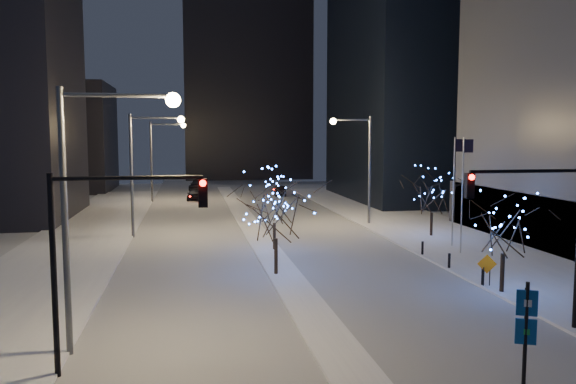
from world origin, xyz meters
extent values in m
plane|color=silver|center=(0.00, 0.00, 0.00)|extent=(160.00, 160.00, 0.00)
cube|color=#ABB0BA|center=(0.00, 35.00, 0.01)|extent=(20.00, 130.00, 0.02)
cube|color=white|center=(0.00, 30.00, 0.07)|extent=(2.00, 80.00, 0.15)
cube|color=white|center=(15.00, 20.00, 0.07)|extent=(10.00, 90.00, 0.15)
cube|color=white|center=(-14.00, 20.00, 0.07)|extent=(8.00, 90.00, 0.15)
cube|color=black|center=(-26.00, 70.00, 8.00)|extent=(18.00, 16.00, 16.00)
cube|color=black|center=(6.00, 92.00, 21.00)|extent=(24.00, 14.00, 42.00)
cylinder|color=#595E66|center=(-10.00, 2.00, 5.00)|extent=(0.24, 0.24, 10.00)
cylinder|color=#595E66|center=(-8.00, 2.00, 9.70)|extent=(4.00, 0.16, 0.16)
sphere|color=#FFC87F|center=(-6.00, 2.00, 9.55)|extent=(0.56, 0.56, 0.56)
cylinder|color=#595E66|center=(-10.00, 27.00, 5.00)|extent=(0.24, 0.24, 10.00)
cylinder|color=#595E66|center=(-8.00, 27.00, 9.70)|extent=(4.00, 0.16, 0.16)
sphere|color=#FFC87F|center=(-6.00, 27.00, 9.55)|extent=(0.56, 0.56, 0.56)
cylinder|color=#595E66|center=(-10.00, 52.00, 5.00)|extent=(0.24, 0.24, 10.00)
cylinder|color=#595E66|center=(-8.00, 52.00, 9.70)|extent=(4.00, 0.16, 0.16)
sphere|color=#FFC87F|center=(-6.00, 52.00, 9.55)|extent=(0.56, 0.56, 0.56)
cylinder|color=#595E66|center=(11.00, 30.00, 5.00)|extent=(0.24, 0.24, 10.00)
cylinder|color=#595E66|center=(9.25, 30.00, 9.70)|extent=(3.50, 0.16, 0.16)
sphere|color=#FFC87F|center=(7.50, 30.00, 9.55)|extent=(0.56, 0.56, 0.56)
cylinder|color=black|center=(-10.00, 0.00, 3.50)|extent=(0.20, 0.20, 7.00)
cylinder|color=black|center=(-7.50, 0.00, 6.80)|extent=(5.00, 0.14, 0.14)
cube|color=black|center=(-5.00, 0.00, 6.25)|extent=(0.32, 0.28, 1.00)
sphere|color=#FF0C05|center=(-5.00, -0.18, 6.60)|extent=(0.22, 0.22, 0.22)
cylinder|color=black|center=(8.00, 1.00, 6.80)|extent=(5.00, 0.14, 0.14)
cube|color=black|center=(5.50, 1.00, 6.25)|extent=(0.32, 0.28, 1.00)
sphere|color=#FF0C05|center=(5.50, 0.82, 6.60)|extent=(0.22, 0.22, 0.22)
cylinder|color=silver|center=(13.00, 16.00, 4.15)|extent=(0.10, 0.10, 8.00)
cube|color=black|center=(13.35, 16.00, 7.55)|extent=(0.70, 0.03, 0.90)
cylinder|color=silver|center=(13.60, 18.50, 4.15)|extent=(0.10, 0.10, 8.00)
cube|color=black|center=(13.95, 18.50, 7.55)|extent=(0.70, 0.03, 0.90)
cylinder|color=black|center=(10.20, 4.00, 0.60)|extent=(0.16, 0.16, 0.90)
cylinder|color=black|center=(10.20, 8.00, 0.60)|extent=(0.16, 0.16, 0.90)
cylinder|color=black|center=(10.20, 12.00, 0.60)|extent=(0.16, 0.16, 0.90)
cylinder|color=black|center=(10.20, 16.00, 0.60)|extent=(0.16, 0.16, 0.90)
imported|color=black|center=(-4.74, 53.25, 0.74)|extent=(2.21, 4.51, 1.48)
imported|color=black|center=(6.96, 56.64, 0.69)|extent=(1.86, 4.29, 1.37)
imported|color=black|center=(-4.06, 66.84, 0.80)|extent=(3.10, 5.81, 1.60)
cylinder|color=black|center=(-0.50, 12.45, 1.20)|extent=(0.22, 0.22, 2.10)
cylinder|color=black|center=(0.50, 19.59, 1.10)|extent=(0.22, 0.22, 1.90)
cylinder|color=black|center=(10.50, 6.62, 1.15)|extent=(0.22, 0.22, 2.00)
cylinder|color=black|center=(13.95, 22.88, 1.08)|extent=(0.22, 0.22, 1.87)
cylinder|color=black|center=(5.00, -3.86, 1.81)|extent=(0.12, 0.12, 3.63)
cube|color=#0E4B9B|center=(5.00, -3.86, 2.95)|extent=(0.62, 0.34, 0.83)
cube|color=#0E4B9B|center=(5.00, -3.86, 2.02)|extent=(0.62, 0.34, 0.83)
cylinder|color=black|center=(10.12, 7.79, 0.66)|extent=(0.06, 0.06, 1.01)
cylinder|color=black|center=(10.48, 7.79, 0.66)|extent=(0.06, 0.06, 1.01)
cube|color=orange|center=(10.30, 7.79, 1.35)|extent=(1.02, 0.30, 1.04)
camera|label=1|loc=(-5.48, -19.57, 8.20)|focal=35.00mm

